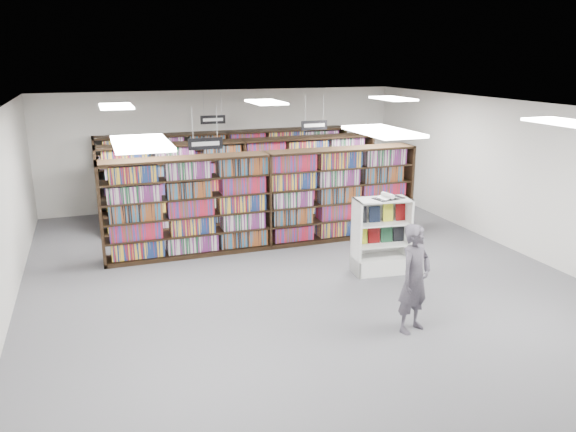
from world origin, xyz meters
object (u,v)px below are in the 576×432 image
object	(u,v)px
bookshelf_row_near	(267,200)
shopper	(415,279)
open_book	(388,197)
endcap_display	(380,248)

from	to	relation	value
bookshelf_row_near	shopper	world-z (taller)	bookshelf_row_near
bookshelf_row_near	shopper	xyz separation A→B (m)	(0.91, -4.56, -0.20)
open_book	endcap_display	bearing A→B (deg)	140.05
endcap_display	shopper	size ratio (longest dim) A/B	0.87
bookshelf_row_near	endcap_display	bearing A→B (deg)	-53.95
bookshelf_row_near	open_book	xyz separation A→B (m)	(1.70, -2.26, 0.47)
endcap_display	shopper	xyz separation A→B (m)	(-0.70, -2.35, 0.36)
open_book	shopper	size ratio (longest dim) A/B	0.37
bookshelf_row_near	shopper	distance (m)	4.65
bookshelf_row_near	endcap_display	distance (m)	2.79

